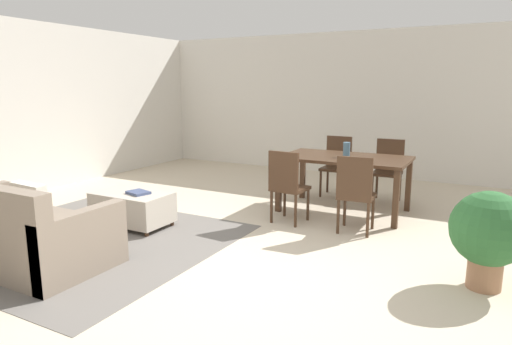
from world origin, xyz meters
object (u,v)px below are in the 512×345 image
at_px(dining_table, 344,163).
at_px(book_on_ottoman, 138,193).
at_px(couch, 15,233).
at_px(dining_chair_far_right, 388,167).
at_px(dining_chair_near_left, 287,183).
at_px(potted_plant, 489,232).
at_px(ottoman_table, 133,207).
at_px(dining_chair_far_left, 337,162).
at_px(vase_centerpiece, 347,149).
at_px(dining_chair_near_right, 355,190).

xyz_separation_m(dining_table, book_on_ottoman, (-1.97, -1.86, -0.24)).
bearing_deg(couch, book_on_ottoman, 77.58).
bearing_deg(dining_chair_far_right, dining_chair_near_left, -116.56).
xyz_separation_m(book_on_ottoman, potted_plant, (3.75, 0.13, 0.06)).
distance_m(ottoman_table, dining_chair_near_left, 1.92).
relative_size(couch, book_on_ottoman, 7.34).
bearing_deg(dining_chair_far_right, dining_table, -115.17).
relative_size(dining_chair_far_left, vase_centerpiece, 4.73).
height_order(dining_chair_near_left, book_on_ottoman, dining_chair_near_left).
height_order(couch, book_on_ottoman, couch).
height_order(dining_table, book_on_ottoman, dining_table).
bearing_deg(ottoman_table, dining_chair_far_left, 58.18).
xyz_separation_m(dining_chair_near_left, dining_chair_far_right, (0.86, 1.73, 0.00)).
height_order(dining_chair_far_right, potted_plant, dining_chair_far_right).
height_order(couch, potted_plant, couch).
xyz_separation_m(ottoman_table, dining_chair_far_right, (2.48, 2.72, 0.28)).
bearing_deg(dining_table, couch, -125.00).
bearing_deg(book_on_ottoman, dining_chair_far_right, 48.95).
relative_size(dining_chair_far_right, vase_centerpiece, 4.73).
bearing_deg(dining_table, dining_chair_near_left, -117.92).
height_order(couch, dining_chair_far_left, dining_chair_far_left).
bearing_deg(potted_plant, dining_table, 135.79).
bearing_deg(potted_plant, vase_centerpiece, 135.35).
bearing_deg(dining_chair_far_left, dining_chair_near_right, -65.50).
xyz_separation_m(ottoman_table, dining_chair_far_left, (1.69, 2.73, 0.28)).
height_order(dining_chair_near_left, dining_chair_far_right, same).
bearing_deg(vase_centerpiece, couch, -125.15).
distance_m(ottoman_table, dining_chair_near_right, 2.69).
distance_m(dining_chair_far_right, vase_centerpiece, 1.00).
height_order(couch, ottoman_table, couch).
height_order(dining_chair_far_left, potted_plant, dining_chair_far_left).
xyz_separation_m(ottoman_table, vase_centerpiece, (2.10, 1.86, 0.62)).
xyz_separation_m(dining_chair_far_right, book_on_ottoman, (-2.37, -2.73, -0.08)).
xyz_separation_m(vase_centerpiece, book_on_ottoman, (-1.99, -1.87, -0.42)).
relative_size(dining_table, dining_chair_far_left, 1.82).
xyz_separation_m(couch, dining_chair_near_left, (1.81, 2.38, 0.23)).
bearing_deg(dining_table, potted_plant, -44.21).
xyz_separation_m(dining_table, potted_plant, (1.78, -1.73, -0.17)).
distance_m(ottoman_table, book_on_ottoman, 0.22).
height_order(dining_table, vase_centerpiece, vase_centerpiece).
bearing_deg(dining_chair_near_left, dining_table, 62.08).
height_order(ottoman_table, book_on_ottoman, book_on_ottoman).
bearing_deg(book_on_ottoman, ottoman_table, 177.58).
distance_m(couch, book_on_ottoman, 1.43).
relative_size(couch, vase_centerpiece, 9.81).
distance_m(ottoman_table, dining_table, 2.82).
bearing_deg(ottoman_table, dining_chair_far_right, 47.62).
distance_m(dining_chair_near_left, vase_centerpiece, 1.05).
relative_size(dining_chair_near_left, vase_centerpiece, 4.73).
height_order(dining_table, dining_chair_near_left, dining_chair_near_left).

